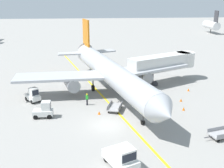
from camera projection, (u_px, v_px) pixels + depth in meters
ground_plane at (107, 125)px, 32.63m from camera, size 300.00×300.00×0.00m
taxi_line_yellow at (114, 108)px, 37.46m from camera, size 20.85×77.39×0.01m
airliner at (109, 71)px, 42.52m from camera, size 27.87×34.84×10.10m
jet_bridge at (167, 62)px, 47.60m from camera, size 12.65×7.99×4.85m
pushback_tug at (122, 157)px, 24.46m from camera, size 3.23×4.06×2.20m
baggage_tug_near_wing at (44, 110)px, 34.46m from camera, size 2.41×1.34×2.10m
baggage_tug_by_cargo_door at (33, 95)px, 39.54m from camera, size 2.50×2.69×2.10m
belt_loader_forward_hold at (154, 95)px, 40.22m from camera, size 2.96×5.12×2.59m
baggage_cart_loaded at (115, 107)px, 36.73m from camera, size 2.37×3.81×0.94m
baggage_cart_empty_trailing at (222, 134)px, 29.66m from camera, size 3.84×2.23×0.94m
ground_crew_marshaller at (87, 99)px, 38.30m from camera, size 0.36×0.24×1.70m
safety_cone_nose_left at (99, 113)px, 35.51m from camera, size 0.36×0.36×0.44m
safety_cone_nose_right at (36, 93)px, 42.71m from camera, size 0.36×0.36×0.44m
safety_cone_wingtip_left at (184, 109)px, 36.77m from camera, size 0.36×0.36×0.44m
safety_cone_wingtip_right at (181, 100)px, 39.81m from camera, size 0.36×0.36×0.44m
safety_cone_tail_area at (188, 90)px, 44.06m from camera, size 0.36×0.36×0.44m
distant_aircraft_mid_left at (211, 25)px, 107.67m from camera, size 3.00×10.10×8.80m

